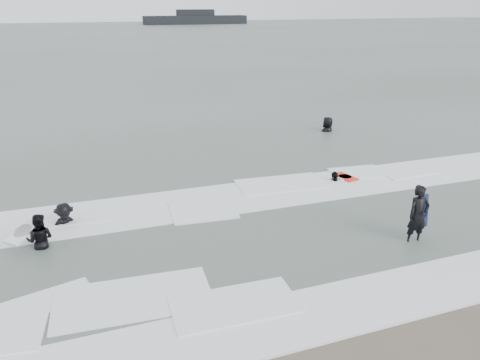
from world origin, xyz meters
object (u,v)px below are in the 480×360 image
object	(u,v)px
surfer_centre	(414,243)
surfer_right_far	(327,132)
surfer_breaker	(66,226)
vessel_horizon	(196,19)
surfer_right_near	(335,182)
surfer_wading	(42,248)

from	to	relation	value
surfer_centre	surfer_right_far	distance (m)	12.04
surfer_breaker	vessel_horizon	world-z (taller)	vessel_horizon
surfer_centre	surfer_breaker	world-z (taller)	surfer_centre
surfer_right_near	surfer_right_far	xyz separation A→B (m)	(3.30, 6.54, 0.00)
surfer_breaker	surfer_right_near	world-z (taller)	surfer_breaker
surfer_wading	vessel_horizon	distance (m)	136.16
surfer_wading	surfer_right_far	distance (m)	15.91
surfer_right_near	vessel_horizon	world-z (taller)	vessel_horizon
surfer_wading	surfer_right_far	bearing A→B (deg)	-136.57
surfer_centre	surfer_wading	world-z (taller)	surfer_centre
surfer_breaker	vessel_horizon	size ratio (longest dim) A/B	0.05
surfer_centre	surfer_wading	distance (m)	10.42
surfer_centre	vessel_horizon	size ratio (longest dim) A/B	0.06
vessel_horizon	surfer_right_far	bearing A→B (deg)	-100.75
surfer_centre	surfer_right_near	xyz separation A→B (m)	(0.28, 4.95, 0.00)
vessel_horizon	surfer_right_near	bearing A→B (deg)	-101.62
surfer_centre	surfer_right_near	bearing A→B (deg)	88.74
surfer_centre	surfer_breaker	xyz separation A→B (m)	(-9.32, 4.30, 0.00)
surfer_centre	vessel_horizon	xyz separation A→B (m)	(26.87, 134.20, 1.54)
vessel_horizon	surfer_breaker	bearing A→B (deg)	-105.57
surfer_right_far	vessel_horizon	world-z (taller)	vessel_horizon
surfer_wading	surfer_right_near	distance (m)	10.39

